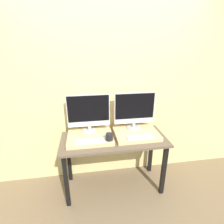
{
  "coord_description": "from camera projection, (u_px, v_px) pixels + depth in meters",
  "views": [
    {
      "loc": [
        -0.34,
        -1.67,
        1.92
      ],
      "look_at": [
        0.0,
        0.46,
        1.08
      ],
      "focal_mm": 28.0,
      "sensor_mm": 36.0,
      "label": 1
    }
  ],
  "objects": [
    {
      "name": "workbench",
      "position": [
        114.0,
        146.0,
        2.3
      ],
      "size": [
        1.37,
        0.58,
        0.78
      ],
      "color": "brown",
      "rests_on": "ground_plane"
    },
    {
      "name": "ground_plane",
      "position": [
        118.0,
        202.0,
        2.28
      ],
      "size": [
        12.0,
        12.0,
        0.0
      ],
      "primitive_type": "plane",
      "color": "#756047"
    },
    {
      "name": "mug",
      "position": [
        109.0,
        137.0,
        2.11
      ],
      "size": [
        0.09,
        0.09,
        0.08
      ],
      "color": "black",
      "rests_on": "wooden_riser_left"
    },
    {
      "name": "monitor_right",
      "position": [
        134.0,
        110.0,
        2.34
      ],
      "size": [
        0.55,
        0.19,
        0.51
      ],
      "color": "#B2B2B7",
      "rests_on": "wooden_riser_right"
    },
    {
      "name": "keyboard_right",
      "position": [
        140.0,
        137.0,
        2.18
      ],
      "size": [
        0.34,
        0.12,
        0.01
      ],
      "color": "silver",
      "rests_on": "wooden_riser_right"
    },
    {
      "name": "keyboard_left",
      "position": [
        91.0,
        141.0,
        2.09
      ],
      "size": [
        0.34,
        0.12,
        0.01
      ],
      "color": "silver",
      "rests_on": "wooden_riser_left"
    },
    {
      "name": "monitor_left",
      "position": [
        89.0,
        112.0,
        2.25
      ],
      "size": [
        0.55,
        0.19,
        0.51
      ],
      "color": "#B2B2B7",
      "rests_on": "wooden_riser_left"
    },
    {
      "name": "wooden_riser_left",
      "position": [
        90.0,
        137.0,
        2.25
      ],
      "size": [
        0.57,
        0.46,
        0.05
      ],
      "color": "#D6B77F",
      "rests_on": "workbench"
    },
    {
      "name": "wooden_riser_right",
      "position": [
        136.0,
        133.0,
        2.34
      ],
      "size": [
        0.57,
        0.46,
        0.05
      ],
      "color": "#D6B77F",
      "rests_on": "workbench"
    },
    {
      "name": "wall_back",
      "position": [
        110.0,
        92.0,
        2.41
      ],
      "size": [
        8.0,
        0.04,
        2.6
      ],
      "color": "#DBC684",
      "rests_on": "ground_plane"
    }
  ]
}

